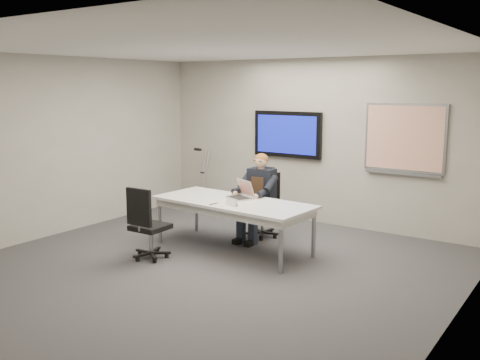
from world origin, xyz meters
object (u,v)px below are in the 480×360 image
Objects in this scene: laptop at (242,194)px; seated_person at (256,206)px; office_chair_near at (148,237)px; office_chair_far at (264,217)px; conference_table at (233,206)px.

seated_person is at bearing 112.88° from laptop.
office_chair_near is 1.77m from seated_person.
seated_person reaches higher than office_chair_far.
seated_person is (0.01, -0.24, 0.22)m from office_chair_far.
office_chair_near is at bearing -119.80° from office_chair_far.
office_chair_far is 1.00× the size of office_chair_near.
office_chair_far is 2.14× the size of laptop.
office_chair_far is (-0.01, 0.84, -0.32)m from conference_table.
office_chair_far reaches higher than conference_table.
office_chair_near is 1.50m from laptop.
office_chair_near is (-0.70, -1.01, -0.32)m from conference_table.
seated_person is at bearing -115.29° from office_chair_near.
seated_person is (-0.01, 0.60, -0.10)m from conference_table.
laptop is (0.69, 1.25, 0.47)m from office_chair_near.
laptop is at bearing 95.65° from conference_table.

